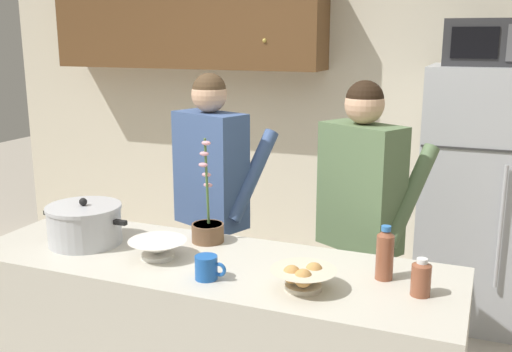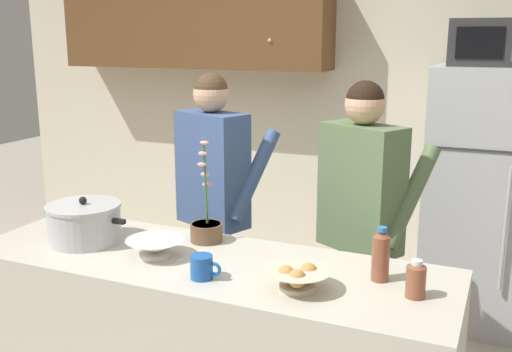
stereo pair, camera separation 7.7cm
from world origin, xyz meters
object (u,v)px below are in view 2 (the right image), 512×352
Objects in this scene: bottle_mid_counter at (381,255)px; potted_orchid at (206,227)px; microwave at (492,42)px; bottle_near_edge at (416,279)px; cooking_pot at (84,223)px; coffee_mug at (202,267)px; person_near_pot at (214,184)px; person_by_sink at (362,205)px; empty_bowl at (155,247)px; refrigerator at (478,198)px; bread_bowl at (298,278)px.

potted_orchid is at bearing 171.12° from bottle_mid_counter.
microwave is 3.33× the size of bottle_near_edge.
cooking_pot is 3.45× the size of coffee_mug.
person_near_pot reaches higher than person_by_sink.
cooking_pot is at bearing -146.68° from person_by_sink.
person_near_pot is at bearing 99.86° from empty_bowl.
bottle_near_edge is (1.24, -0.79, -0.05)m from person_near_pot.
empty_bowl is 1.76× the size of bottle_near_edge.
potted_orchid reaches higher than cooking_pot.
bottle_near_edge is at bearing 1.86° from empty_bowl.
microwave is 2.02m from bottle_near_edge.
bottle_mid_counter reaches higher than cooking_pot.
bottle_near_edge is (0.80, 0.16, 0.02)m from coffee_mug.
person_by_sink reaches higher than bottle_near_edge.
cooking_pot is 1.36m from bottle_mid_counter.
microwave is at bearing 86.44° from bottle_near_edge.
refrigerator reaches higher than cooking_pot.
refrigerator reaches higher than person_by_sink.
refrigerator is 6.60× the size of bread_bowl.
refrigerator is 2.26m from empty_bowl.
bread_bowl is 0.52× the size of potted_orchid.
refrigerator is 2.23m from coffee_mug.
person_near_pot is 0.84m from empty_bowl.
person_near_pot reaches higher than potted_orchid.
refrigerator is 1.01× the size of person_near_pot.
person_by_sink is (-0.50, -1.12, 0.19)m from refrigerator.
person_near_pot is 1.05m from coffee_mug.
cooking_pot is 1.51m from bottle_near_edge.
person_near_pot is at bearing 147.44° from bottle_near_edge.
coffee_mug is 0.52× the size of empty_bowl.
bread_bowl is at bearing -31.22° from potted_orchid.
bottle_mid_counter is (0.23, -0.64, -0.00)m from person_by_sink.
person_by_sink is 12.59× the size of coffee_mug.
person_by_sink reaches higher than bread_bowl.
person_by_sink reaches higher than cooking_pot.
coffee_mug is at bearing -114.48° from microwave.
coffee_mug is 0.38m from bread_bowl.
empty_bowl is (-1.21, -1.88, -0.85)m from microwave.
microwave is at bearing 57.19° from empty_bowl.
bottle_mid_counter is at bearing 145.94° from bottle_near_edge.
person_near_pot reaches higher than cooking_pot.
microwave is 1.89× the size of bread_bowl.
person_near_pot is at bearing 114.12° from potted_orchid.
person_near_pot is 1.01× the size of person_by_sink.
refrigerator is at bearing 57.49° from empty_bowl.
refrigerator is 1.88m from bottle_near_edge.
coffee_mug is 0.27× the size of potted_orchid.
person_by_sink is at bearing 39.85° from potted_orchid.
empty_bowl is (0.41, -0.04, -0.04)m from cooking_pot.
cooking_pot reaches higher than bread_bowl.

